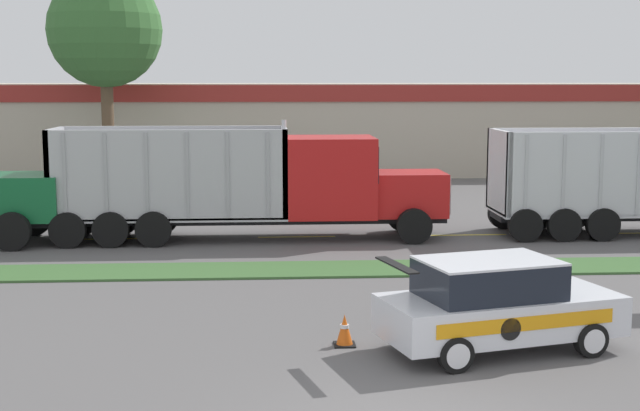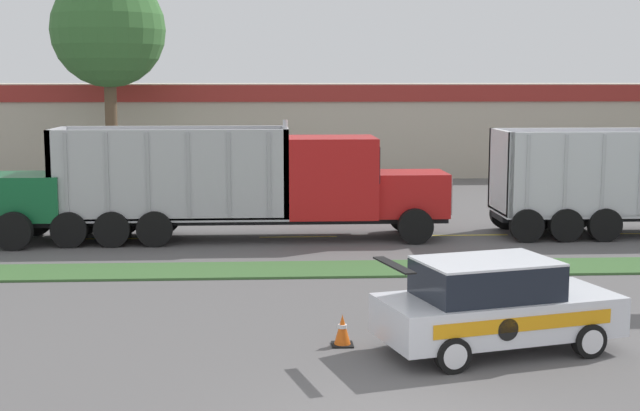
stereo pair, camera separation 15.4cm
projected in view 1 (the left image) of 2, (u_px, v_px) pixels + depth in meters
The scene contains 10 objects.
grass_verge at pixel (343, 269), 22.77m from camera, with size 120.00×1.90×0.06m, color #3D6633.
centre_line_3 at pixel (121, 239), 27.26m from camera, with size 2.40×0.14×0.01m, color yellow.
centre_line_4 at pixel (297, 237), 27.60m from camera, with size 2.40×0.14×0.01m, color yellow.
centre_line_5 at pixel (469, 235), 27.94m from camera, with size 2.40×0.14×0.01m, color yellow.
centre_line_6 at pixel (636, 233), 28.28m from camera, with size 2.40×0.14×0.01m, color yellow.
dump_truck_mid at pixel (283, 187), 27.10m from camera, with size 11.88×2.59×3.67m.
rally_car at pixel (497, 304), 15.91m from camera, with size 4.59×2.84×1.72m.
traffic_cone at pixel (345, 330), 16.30m from camera, with size 0.40×0.40×0.58m.
store_building_backdrop at pixel (302, 126), 49.03m from camera, with size 42.01×12.10×4.62m.
tree_behind_left at pixel (105, 19), 39.08m from camera, with size 5.04×5.04×10.78m.
Camera 1 is at (-2.01, -11.65, 4.84)m, focal length 50.00 mm.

